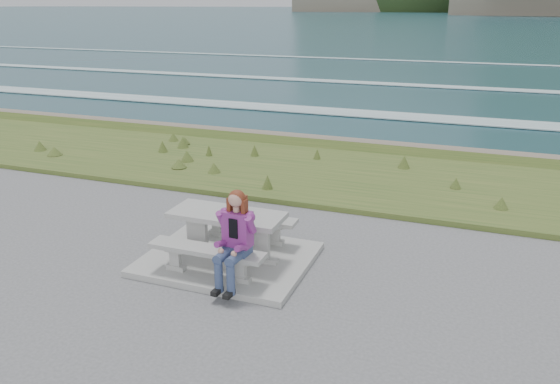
# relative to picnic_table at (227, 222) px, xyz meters

# --- Properties ---
(concrete_slab) EXTENTS (2.60, 2.10, 0.10)m
(concrete_slab) POSITION_rel_picnic_table_xyz_m (-0.00, 0.00, -0.63)
(concrete_slab) COLOR gray
(concrete_slab) RESTS_ON ground
(picnic_table) EXTENTS (1.80, 0.75, 0.75)m
(picnic_table) POSITION_rel_picnic_table_xyz_m (0.00, 0.00, 0.00)
(picnic_table) COLOR gray
(picnic_table) RESTS_ON concrete_slab
(bench_landward) EXTENTS (1.80, 0.35, 0.45)m
(bench_landward) POSITION_rel_picnic_table_xyz_m (0.00, -0.70, -0.23)
(bench_landward) COLOR gray
(bench_landward) RESTS_ON concrete_slab
(bench_seaward) EXTENTS (1.80, 0.35, 0.45)m
(bench_seaward) POSITION_rel_picnic_table_xyz_m (0.00, 0.70, -0.23)
(bench_seaward) COLOR gray
(bench_seaward) RESTS_ON concrete_slab
(grass_verge) EXTENTS (160.00, 4.50, 0.22)m
(grass_verge) POSITION_rel_picnic_table_xyz_m (-0.00, 5.00, -0.68)
(grass_verge) COLOR #2F4F1D
(grass_verge) RESTS_ON ground
(shore_drop) EXTENTS (160.00, 0.80, 2.20)m
(shore_drop) POSITION_rel_picnic_table_xyz_m (-0.00, 7.90, -0.68)
(shore_drop) COLOR #6B5E50
(shore_drop) RESTS_ON ground
(ocean) EXTENTS (1600.00, 1600.00, 0.09)m
(ocean) POSITION_rel_picnic_table_xyz_m (-0.00, 25.09, -2.42)
(ocean) COLOR #1B424D
(ocean) RESTS_ON ground
(seated_woman) EXTENTS (0.43, 0.72, 1.40)m
(seated_woman) POSITION_rel_picnic_table_xyz_m (0.49, -0.83, -0.07)
(seated_woman) COLOR navy
(seated_woman) RESTS_ON concrete_slab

